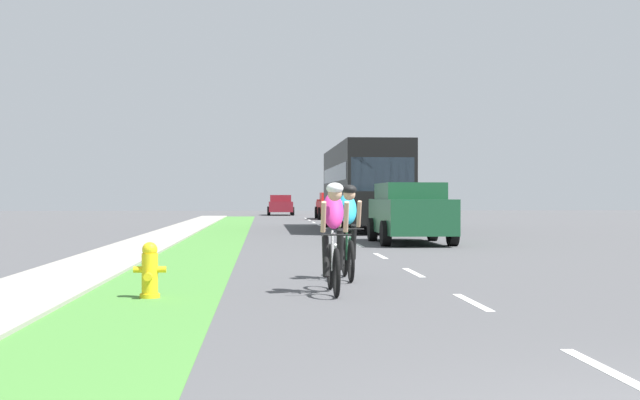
# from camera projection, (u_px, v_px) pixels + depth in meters

# --- Properties ---
(ground_plane) EXTENTS (120.00, 120.00, 0.00)m
(ground_plane) POSITION_uv_depth(u_px,v_px,m) (358.00, 245.00, 24.18)
(ground_plane) COLOR #4C4C4F
(grass_verge) EXTENTS (1.94, 70.00, 0.01)m
(grass_verge) POSITION_uv_depth(u_px,v_px,m) (209.00, 245.00, 23.89)
(grass_verge) COLOR #478438
(grass_verge) RESTS_ON ground_plane
(sidewalk_concrete) EXTENTS (1.74, 70.00, 0.10)m
(sidewalk_concrete) POSITION_uv_depth(u_px,v_px,m) (143.00, 245.00, 23.76)
(sidewalk_concrete) COLOR #9E998E
(sidewalk_concrete) RESTS_ON ground_plane
(lane_markings_center) EXTENTS (0.12, 53.49, 0.01)m
(lane_markings_center) POSITION_uv_depth(u_px,v_px,m) (345.00, 238.00, 28.17)
(lane_markings_center) COLOR white
(lane_markings_center) RESTS_ON ground_plane
(fire_hydrant_yellow) EXTENTS (0.44, 0.38, 0.76)m
(fire_hydrant_yellow) POSITION_uv_depth(u_px,v_px,m) (150.00, 271.00, 11.44)
(fire_hydrant_yellow) COLOR yellow
(fire_hydrant_yellow) RESTS_ON ground_plane
(cyclist_lead) EXTENTS (0.42, 1.72, 1.58)m
(cyclist_lead) POSITION_uv_depth(u_px,v_px,m) (333.00, 237.00, 11.97)
(cyclist_lead) COLOR black
(cyclist_lead) RESTS_ON ground_plane
(cyclist_trailing) EXTENTS (0.42, 1.72, 1.58)m
(cyclist_trailing) POSITION_uv_depth(u_px,v_px,m) (348.00, 231.00, 14.02)
(cyclist_trailing) COLOR black
(cyclist_trailing) RESTS_ON ground_plane
(suv_dark_green) EXTENTS (2.15, 4.70, 1.79)m
(suv_dark_green) POSITION_uv_depth(u_px,v_px,m) (410.00, 211.00, 24.93)
(suv_dark_green) COLOR #194C2D
(suv_dark_green) RESTS_ON ground_plane
(bus_black) EXTENTS (2.78, 11.60, 3.48)m
(bus_black) POSITION_uv_depth(u_px,v_px,m) (363.00, 183.00, 35.36)
(bus_black) COLOR black
(bus_black) RESTS_ON ground_plane
(pickup_red) EXTENTS (2.22, 5.10, 1.64)m
(pickup_red) POSITION_uv_depth(u_px,v_px,m) (334.00, 206.00, 52.11)
(pickup_red) COLOR red
(pickup_red) RESTS_ON ground_plane
(sedan_maroon) EXTENTS (1.98, 4.30, 1.52)m
(sedan_maroon) POSITION_uv_depth(u_px,v_px,m) (280.00, 205.00, 63.25)
(sedan_maroon) COLOR maroon
(sedan_maroon) RESTS_ON ground_plane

